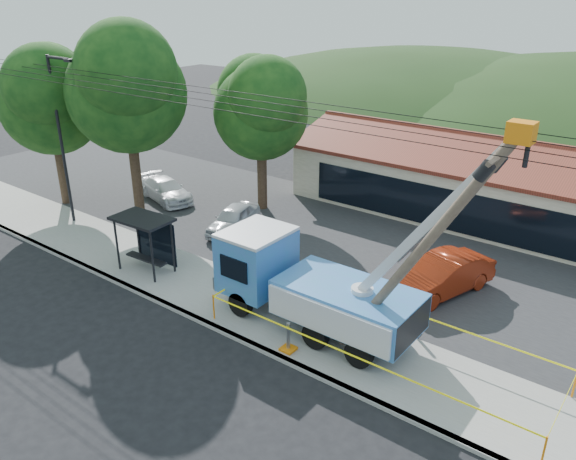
% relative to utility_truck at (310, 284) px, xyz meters
% --- Properties ---
extents(ground, '(120.00, 120.00, 0.00)m').
position_rel_utility_truck_xyz_m(ground, '(-2.44, -4.44, -1.86)').
color(ground, black).
rests_on(ground, ground).
extents(curb, '(60.00, 0.25, 0.15)m').
position_rel_utility_truck_xyz_m(curb, '(-2.44, -2.34, -1.78)').
color(curb, gray).
rests_on(curb, ground).
extents(sidewalk, '(60.00, 4.00, 0.15)m').
position_rel_utility_truck_xyz_m(sidewalk, '(-2.44, -0.44, -1.78)').
color(sidewalk, gray).
rests_on(sidewalk, ground).
extents(parking_lot, '(60.00, 12.00, 0.10)m').
position_rel_utility_truck_xyz_m(parking_lot, '(-2.44, 7.56, -1.81)').
color(parking_lot, '#28282B').
rests_on(parking_lot, ground).
extents(strip_mall, '(22.50, 8.53, 4.67)m').
position_rel_utility_truck_xyz_m(strip_mall, '(1.56, 15.54, 0.02)').
color(strip_mall, '#B9AC93').
rests_on(strip_mall, ground).
extents(streetlight, '(2.13, 0.22, 9.00)m').
position_rel_utility_truck_xyz_m(streetlight, '(-16.23, 0.56, 3.45)').
color(streetlight, black).
rests_on(streetlight, ground).
extents(tree_west_near, '(7.56, 6.72, 10.80)m').
position_rel_utility_truck_xyz_m(tree_west_near, '(-14.44, 3.56, 5.67)').
color(tree_west_near, '#332316').
rests_on(tree_west_near, ground).
extents(tree_west_far, '(6.84, 6.08, 9.48)m').
position_rel_utility_truck_xyz_m(tree_west_far, '(-19.44, 2.06, 4.68)').
color(tree_west_far, '#332316').
rests_on(tree_west_far, ground).
extents(tree_lot, '(6.30, 5.60, 8.94)m').
position_rel_utility_truck_xyz_m(tree_lot, '(-9.44, 8.56, 4.35)').
color(tree_lot, '#332316').
rests_on(tree_lot, ground).
extents(hill_west, '(78.40, 56.00, 28.00)m').
position_rel_utility_truck_xyz_m(hill_west, '(-17.44, 50.56, -1.86)').
color(hill_west, '#1B3413').
rests_on(hill_west, ground).
extents(utility_truck, '(10.85, 4.30, 8.72)m').
position_rel_utility_truck_xyz_m(utility_truck, '(0.00, 0.00, 0.00)').
color(utility_truck, black).
rests_on(utility_truck, ground).
extents(leaning_pole, '(5.24, 1.82, 8.62)m').
position_rel_utility_truck_xyz_m(leaning_pole, '(4.46, -0.32, 2.97)').
color(leaning_pole, brown).
rests_on(leaning_pole, ground).
extents(bus_shelter, '(2.77, 1.80, 2.58)m').
position_rel_utility_truck_xyz_m(bus_shelter, '(-8.45, -0.71, 0.19)').
color(bus_shelter, black).
rests_on(bus_shelter, ground).
extents(caution_tape, '(12.25, 3.61, 1.04)m').
position_rel_utility_truck_xyz_m(caution_tape, '(2.97, -0.22, -0.92)').
color(caution_tape, orange).
rests_on(caution_tape, ground).
extents(car_silver, '(2.62, 4.31, 1.37)m').
position_rel_utility_truck_xyz_m(car_silver, '(-8.45, 4.96, -1.86)').
color(car_silver, '#B7BABF').
rests_on(car_silver, ground).
extents(car_red, '(3.15, 5.27, 1.64)m').
position_rel_utility_truck_xyz_m(car_red, '(3.02, 5.38, -1.86)').
color(car_red, maroon).
rests_on(car_red, ground).
extents(car_white, '(4.82, 2.95, 1.30)m').
position_rel_utility_truck_xyz_m(car_white, '(-14.94, 6.00, -1.86)').
color(car_white, silver).
rests_on(car_white, ground).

